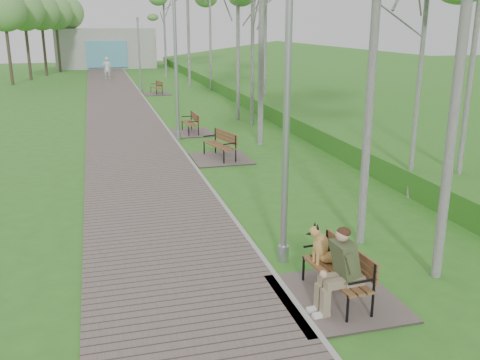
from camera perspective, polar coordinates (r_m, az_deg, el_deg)
The scene contains 14 objects.
ground at distance 10.02m, azimuth 4.19°, elevation -10.79°, with size 120.00×120.00×0.00m, color #356E24.
walkway at distance 30.26m, azimuth -12.72°, elevation 7.38°, with size 3.50×67.00×0.04m, color #665852.
kerb at distance 30.38m, azimuth -9.40°, elevation 7.61°, with size 0.10×67.00×0.05m, color #999993.
embankment at distance 32.44m, azimuth 12.68°, elevation 7.94°, with size 14.00×70.00×1.60m, color #3E8A27.
building_north at distance 59.44m, azimuth -14.12°, elevation 13.48°, with size 10.00×5.20×4.00m.
bench_main at distance 9.29m, azimuth 10.03°, elevation -9.99°, with size 1.96×2.18×1.71m.
bench_second at distance 18.64m, azimuth -2.19°, elevation 2.92°, with size 1.95×2.17×1.20m.
bench_third at distance 23.10m, azimuth -5.33°, elevation 5.45°, with size 1.77×1.97×1.09m.
bench_far at distance 36.46m, azimuth -8.88°, elevation 9.35°, with size 1.70×1.89×1.04m.
lamp_post_near at distance 10.02m, azimuth 4.95°, elevation 5.27°, with size 0.22×0.22×5.67m.
lamp_post_second at distance 21.59m, azimuth -6.82°, elevation 11.43°, with size 0.23×0.23×5.85m.
lamp_post_third at distance 37.20m, azimuth -10.68°, elevation 12.66°, with size 0.19×0.19×4.91m.
pedestrian_near at distance 46.54m, azimuth -14.00°, elevation 11.49°, with size 0.68×0.45×1.87m, color silver.
birch_distant_a at distance 47.05m, azimuth -8.15°, elevation 18.10°, with size 2.38×2.38×7.72m.
Camera 1 is at (-3.03, -8.39, 4.58)m, focal length 40.00 mm.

